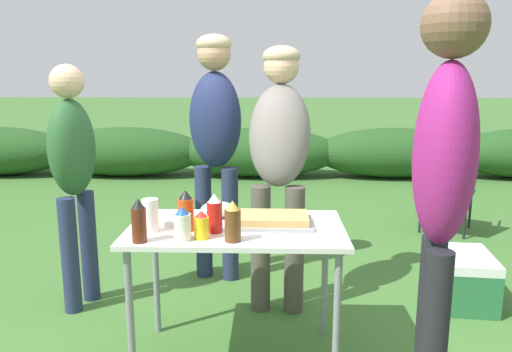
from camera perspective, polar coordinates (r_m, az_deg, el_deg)
shrub_hedge at (r=7.39m, az=0.34°, el=2.74°), size 14.40×0.90×0.73m
folding_table at (r=2.59m, az=-2.26°, el=-7.41°), size 1.10×0.64×0.74m
food_tray at (r=2.58m, az=1.72°, el=-5.05°), size 0.43×0.26×0.06m
plate_stack at (r=2.68m, az=-8.83°, el=-4.82°), size 0.23×0.23×0.03m
mixing_bowl at (r=2.74m, az=-4.38°, el=-3.80°), size 0.19×0.19×0.08m
paper_cup_stack at (r=2.51m, az=-11.99°, el=-4.42°), size 0.08×0.08×0.16m
mustard_bottle at (r=2.37m, az=-6.27°, el=-5.63°), size 0.07×0.07×0.14m
ketchup_bottle at (r=2.45m, az=-4.76°, el=-4.34°), size 0.08×0.08×0.20m
mayo_bottle at (r=2.36m, az=-8.40°, el=-5.49°), size 0.08×0.08×0.16m
beer_bottle at (r=2.32m, az=-2.79°, el=-5.27°), size 0.08×0.08×0.19m
bbq_sauce_bottle at (r=2.36m, az=-13.25°, el=-5.08°), size 0.07×0.07×0.21m
hot_sauce_bottle at (r=2.50m, az=-8.03°, el=-4.02°), size 0.08×0.08×0.21m
standing_person_in_gray_fleece at (r=3.16m, az=2.69°, el=3.27°), size 0.43×0.54×1.68m
standing_person_in_navy_coat at (r=2.01m, az=20.58°, el=-0.41°), size 0.29×0.36×1.79m
standing_person_in_olive_jacket at (r=3.33m, az=-20.17°, el=1.20°), size 0.34×0.40×1.56m
standing_person_in_dark_puffer at (r=3.57m, az=-4.67°, el=5.20°), size 0.43×0.36×1.77m
camp_chair_green_behind_table at (r=5.04m, az=20.90°, el=-1.04°), size 0.68×0.74×0.83m
cooler_box at (r=3.66m, az=22.82°, el=-10.77°), size 0.37×0.51×0.34m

